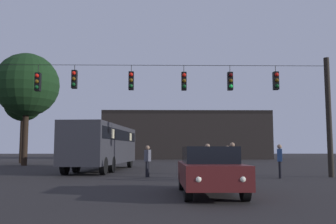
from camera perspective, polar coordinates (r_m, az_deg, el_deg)
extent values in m
plane|color=black|center=(29.04, -1.66, -8.62)|extent=(168.00, 168.00, 0.00)
cylinder|color=black|center=(20.85, 23.75, -0.65)|extent=(0.28, 0.28, 6.26)
cylinder|color=black|center=(19.37, -1.97, 7.29)|extent=(18.12, 0.02, 0.02)
cylinder|color=black|center=(20.36, -19.54, 6.33)|extent=(0.03, 0.03, 0.42)
cube|color=black|center=(20.23, -19.60, 4.43)|extent=(0.26, 0.32, 0.95)
sphere|color=red|center=(20.12, -19.74, 5.36)|extent=(0.20, 0.20, 0.20)
sphere|color=#5B3D0C|center=(20.07, -19.77, 4.51)|extent=(0.20, 0.20, 0.20)
sphere|color=#0C4219|center=(20.02, -19.80, 3.67)|extent=(0.20, 0.20, 0.20)
cylinder|color=black|center=(19.86, -14.33, 6.68)|extent=(0.03, 0.03, 0.28)
cube|color=black|center=(19.74, -14.37, 4.94)|extent=(0.26, 0.32, 0.95)
sphere|color=red|center=(19.62, -14.47, 5.90)|extent=(0.20, 0.20, 0.20)
sphere|color=#5B3D0C|center=(19.57, -14.49, 5.04)|extent=(0.20, 0.20, 0.20)
sphere|color=#0C4219|center=(19.51, -14.52, 4.17)|extent=(0.20, 0.20, 0.20)
cylinder|color=black|center=(19.39, -5.73, 6.73)|extent=(0.03, 0.03, 0.35)
cube|color=black|center=(19.26, -5.75, 4.85)|extent=(0.26, 0.32, 0.95)
sphere|color=red|center=(19.14, -5.78, 5.83)|extent=(0.20, 0.20, 0.20)
sphere|color=#5B3D0C|center=(19.08, -5.79, 4.95)|extent=(0.20, 0.20, 0.20)
sphere|color=#0C4219|center=(19.03, -5.80, 4.06)|extent=(0.20, 0.20, 0.20)
cylinder|color=black|center=(19.36, 2.48, 6.71)|extent=(0.03, 0.03, 0.36)
cube|color=black|center=(19.23, 2.49, 4.81)|extent=(0.26, 0.32, 0.95)
sphere|color=red|center=(19.11, 2.52, 5.79)|extent=(0.20, 0.20, 0.20)
sphere|color=#5B3D0C|center=(19.05, 2.53, 4.91)|extent=(0.20, 0.20, 0.20)
sphere|color=#0C4219|center=(19.00, 2.53, 4.02)|extent=(0.20, 0.20, 0.20)
cylinder|color=black|center=(19.65, 9.62, 6.61)|extent=(0.03, 0.03, 0.35)
cube|color=black|center=(19.52, 9.65, 4.75)|extent=(0.26, 0.32, 0.95)
sphere|color=#510A0A|center=(19.41, 9.73, 5.72)|extent=(0.20, 0.20, 0.20)
sphere|color=#5B3D0C|center=(19.35, 9.75, 4.85)|extent=(0.20, 0.20, 0.20)
sphere|color=#1EE04C|center=(19.30, 9.76, 3.97)|extent=(0.20, 0.20, 0.20)
cylinder|color=black|center=(20.23, 16.39, 6.45)|extent=(0.03, 0.03, 0.32)
cube|color=black|center=(20.11, 16.44, 4.68)|extent=(0.26, 0.32, 0.95)
sphere|color=red|center=(20.00, 16.57, 5.61)|extent=(0.20, 0.20, 0.20)
sphere|color=#5B3D0C|center=(19.94, 16.59, 4.77)|extent=(0.20, 0.20, 0.20)
sphere|color=#0C4219|center=(19.89, 16.62, 3.92)|extent=(0.20, 0.20, 0.20)
cube|color=#2D2D33|center=(25.25, -10.04, -4.99)|extent=(3.52, 11.19, 2.50)
cube|color=black|center=(25.27, -10.01, -3.61)|extent=(3.50, 10.53, 0.70)
cylinder|color=black|center=(29.38, -10.26, -7.52)|extent=(0.37, 1.02, 1.00)
cylinder|color=black|center=(28.90, -5.96, -7.61)|extent=(0.37, 1.02, 1.00)
cylinder|color=black|center=(23.47, -14.09, -7.90)|extent=(0.37, 1.02, 1.00)
cylinder|color=black|center=(22.87, -8.76, -8.07)|extent=(0.37, 1.02, 1.00)
cylinder|color=black|center=(21.60, -15.77, -8.06)|extent=(0.37, 1.02, 1.00)
cylinder|color=black|center=(20.95, -10.00, -8.27)|extent=(0.37, 1.02, 1.00)
cube|color=beige|center=(28.47, -8.36, -3.87)|extent=(2.62, 1.04, 0.56)
cube|color=beige|center=(22.62, -11.75, -3.33)|extent=(2.62, 1.04, 0.56)
cube|color=#511919|center=(11.81, 6.51, -9.54)|extent=(1.81, 4.31, 0.68)
cube|color=black|center=(11.94, 6.38, -6.62)|extent=(1.59, 2.33, 0.52)
cylinder|color=black|center=(10.59, 11.91, -11.74)|extent=(0.22, 0.64, 0.64)
cylinder|color=black|center=(10.35, 3.16, -12.00)|extent=(0.22, 0.64, 0.64)
cylinder|color=black|center=(13.36, 9.12, -10.53)|extent=(0.22, 0.64, 0.64)
cylinder|color=black|center=(13.17, 2.22, -10.66)|extent=(0.22, 0.64, 0.64)
sphere|color=white|center=(9.85, 11.54, -10.22)|extent=(0.18, 0.18, 0.18)
sphere|color=white|center=(9.66, 4.75, -10.41)|extent=(0.18, 0.18, 0.18)
cylinder|color=black|center=(16.46, 6.17, -9.33)|extent=(0.14, 0.14, 0.83)
cylinder|color=black|center=(16.30, 6.26, -9.36)|extent=(0.14, 0.14, 0.83)
cube|color=#2D4C7F|center=(16.35, 6.19, -6.81)|extent=(0.25, 0.37, 0.62)
sphere|color=#8C6B51|center=(16.35, 6.17, -5.33)|extent=(0.22, 0.22, 0.22)
cylinder|color=black|center=(16.98, 9.24, -9.24)|extent=(0.14, 0.14, 0.79)
cylinder|color=black|center=(17.14, 9.32, -9.21)|extent=(0.14, 0.14, 0.79)
cube|color=silver|center=(17.03, 9.25, -6.91)|extent=(0.34, 0.42, 0.59)
sphere|color=#8C6B51|center=(17.03, 9.22, -5.56)|extent=(0.21, 0.21, 0.21)
cylinder|color=black|center=(17.86, 10.08, -8.92)|extent=(0.14, 0.14, 0.87)
cylinder|color=black|center=(18.02, 10.01, -8.90)|extent=(0.14, 0.14, 0.87)
cube|color=black|center=(17.92, 10.00, -6.48)|extent=(0.26, 0.37, 0.65)
sphere|color=#8C6B51|center=(17.92, 9.98, -5.06)|extent=(0.24, 0.24, 0.24)
cylinder|color=black|center=(19.04, -3.31, -8.90)|extent=(0.14, 0.14, 0.80)
cylinder|color=black|center=(19.18, -3.12, -8.88)|extent=(0.14, 0.14, 0.80)
cube|color=#4C4C56|center=(19.08, -3.20, -6.79)|extent=(0.36, 0.42, 0.60)
sphere|color=#8C6B51|center=(19.08, -3.20, -5.56)|extent=(0.22, 0.22, 0.22)
cylinder|color=black|center=(19.19, 17.07, -8.60)|extent=(0.14, 0.14, 0.83)
cylinder|color=black|center=(19.03, 17.06, -8.62)|extent=(0.14, 0.14, 0.83)
cube|color=#2D4C7F|center=(19.09, 17.00, -6.44)|extent=(0.34, 0.42, 0.62)
sphere|color=#8C6B51|center=(19.09, 16.96, -5.17)|extent=(0.22, 0.22, 0.22)
cube|color=black|center=(55.86, 2.69, -4.00)|extent=(23.87, 10.38, 6.33)
cube|color=black|center=(56.07, 2.68, -0.51)|extent=(23.87, 10.38, 0.50)
cylinder|color=black|center=(34.46, -21.37, -3.49)|extent=(0.51, 0.51, 5.16)
sphere|color=black|center=(34.90, -21.10, 3.98)|extent=(5.60, 5.60, 5.60)
cylinder|color=#2D2116|center=(40.28, -21.79, -3.94)|extent=(0.43, 0.43, 4.88)
sphere|color=black|center=(40.55, -21.59, 1.47)|extent=(3.98, 3.98, 3.98)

